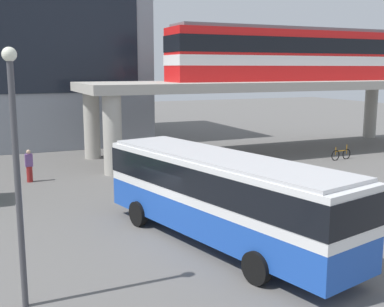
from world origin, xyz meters
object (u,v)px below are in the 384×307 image
at_px(bicycle_orange, 341,155).
at_px(bicycle_black, 190,167).
at_px(pedestrian_waiting_near_stop, 201,169).
at_px(train, 287,54).
at_px(pedestrian_by_bike_rack, 29,167).
at_px(bus_main, 220,190).
at_px(bicycle_brown, 232,172).

distance_m(bicycle_orange, bicycle_black, 11.15).
relative_size(bicycle_orange, pedestrian_waiting_near_stop, 1.06).
bearing_deg(pedestrian_waiting_near_stop, train, 34.32).
height_order(train, bicycle_orange, train).
bearing_deg(pedestrian_by_bike_rack, bus_main, -67.49).
xyz_separation_m(train, pedestrian_by_bike_rack, (-18.63, -2.87, -6.38)).
bearing_deg(bicycle_black, bicycle_orange, -1.85).
height_order(train, bicycle_brown, train).
bearing_deg(pedestrian_waiting_near_stop, bicycle_brown, 10.18).
bearing_deg(bicycle_orange, pedestrian_waiting_near_stop, -168.92).
distance_m(bicycle_black, pedestrian_by_bike_rack, 9.16).
bearing_deg(bicycle_brown, train, 39.21).
xyz_separation_m(bus_main, bicycle_brown, (5.41, 9.10, -1.63)).
xyz_separation_m(bicycle_black, pedestrian_by_bike_rack, (-9.05, 1.36, 0.50)).
bearing_deg(bicycle_black, train, 23.81).
bearing_deg(bicycle_brown, bicycle_black, 125.90).
xyz_separation_m(train, bicycle_black, (-9.58, -4.23, -6.88)).
height_order(train, pedestrian_by_bike_rack, train).
distance_m(train, bicycle_orange, 8.42).
relative_size(bicycle_orange, bicycle_brown, 1.00).
height_order(bicycle_brown, pedestrian_by_bike_rack, pedestrian_by_bike_rack).
height_order(pedestrian_waiting_near_stop, pedestrian_by_bike_rack, pedestrian_by_bike_rack).
bearing_deg(bus_main, pedestrian_waiting_near_stop, 69.23).
xyz_separation_m(bicycle_orange, pedestrian_by_bike_rack, (-20.19, 1.72, 0.50)).
xyz_separation_m(bus_main, bicycle_orange, (14.92, 10.99, -1.63)).
bearing_deg(pedestrian_waiting_near_stop, bicycle_orange, 11.08).
bearing_deg(bicycle_black, bus_main, -108.41).
bearing_deg(pedestrian_by_bike_rack, bicycle_orange, -4.87).
distance_m(train, bus_main, 21.19).
relative_size(train, bicycle_brown, 10.21).
relative_size(bicycle_brown, pedestrian_by_bike_rack, 0.99).
bearing_deg(bus_main, train, 49.39).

